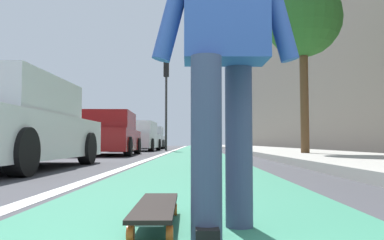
{
  "coord_description": "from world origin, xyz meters",
  "views": [
    {
      "loc": [
        -0.55,
        -0.03,
        0.43
      ],
      "look_at": [
        13.5,
        0.14,
        1.25
      ],
      "focal_mm": 36.07,
      "sensor_mm": 36.0,
      "label": 1
    }
  ],
  "objects_px": {
    "parked_car_near": "(9,125)",
    "parked_car_end": "(151,138)",
    "parked_car_far": "(137,137)",
    "street_tree_mid": "(303,20)",
    "skateboard": "(156,208)",
    "skater_person": "(225,38)",
    "parked_car_mid": "(107,135)",
    "traffic_light": "(166,90)"
  },
  "relations": [
    {
      "from": "parked_car_mid",
      "to": "parked_car_near",
      "type": "bearing_deg",
      "value": -179.83
    },
    {
      "from": "skater_person",
      "to": "traffic_light",
      "type": "relative_size",
      "value": 0.35
    },
    {
      "from": "parked_car_far",
      "to": "parked_car_end",
      "type": "height_order",
      "value": "parked_car_far"
    },
    {
      "from": "traffic_light",
      "to": "street_tree_mid",
      "type": "height_order",
      "value": "street_tree_mid"
    },
    {
      "from": "traffic_light",
      "to": "street_tree_mid",
      "type": "bearing_deg",
      "value": -154.94
    },
    {
      "from": "parked_car_far",
      "to": "street_tree_mid",
      "type": "xyz_separation_m",
      "value": [
        -8.86,
        -5.98,
        3.14
      ]
    },
    {
      "from": "parked_car_end",
      "to": "street_tree_mid",
      "type": "xyz_separation_m",
      "value": [
        -15.65,
        -6.08,
        3.14
      ]
    },
    {
      "from": "skateboard",
      "to": "skater_person",
      "type": "bearing_deg",
      "value": -113.36
    },
    {
      "from": "skateboard",
      "to": "parked_car_mid",
      "type": "xyz_separation_m",
      "value": [
        11.09,
        2.83,
        0.6
      ]
    },
    {
      "from": "skater_person",
      "to": "parked_car_far",
      "type": "relative_size",
      "value": 0.37
    },
    {
      "from": "skateboard",
      "to": "parked_car_near",
      "type": "relative_size",
      "value": 0.19
    },
    {
      "from": "parked_car_near",
      "to": "parked_car_mid",
      "type": "relative_size",
      "value": 1.06
    },
    {
      "from": "skater_person",
      "to": "parked_car_near",
      "type": "bearing_deg",
      "value": 36.29
    },
    {
      "from": "parked_car_mid",
      "to": "skater_person",
      "type": "bearing_deg",
      "value": -164.22
    },
    {
      "from": "parked_car_far",
      "to": "parked_car_near",
      "type": "bearing_deg",
      "value": 179.94
    },
    {
      "from": "parked_car_near",
      "to": "parked_car_end",
      "type": "bearing_deg",
      "value": 0.27
    },
    {
      "from": "parked_car_near",
      "to": "street_tree_mid",
      "type": "xyz_separation_m",
      "value": [
        4.45,
        -5.99,
        3.13
      ]
    },
    {
      "from": "parked_car_near",
      "to": "street_tree_mid",
      "type": "relative_size",
      "value": 0.92
    },
    {
      "from": "parked_car_mid",
      "to": "parked_car_end",
      "type": "distance_m",
      "value": 13.16
    },
    {
      "from": "parked_car_mid",
      "to": "parked_car_far",
      "type": "distance_m",
      "value": 6.37
    },
    {
      "from": "parked_car_end",
      "to": "traffic_light",
      "type": "height_order",
      "value": "traffic_light"
    },
    {
      "from": "parked_car_mid",
      "to": "traffic_light",
      "type": "height_order",
      "value": "traffic_light"
    },
    {
      "from": "parked_car_far",
      "to": "traffic_light",
      "type": "bearing_deg",
      "value": -54.98
    },
    {
      "from": "parked_car_near",
      "to": "traffic_light",
      "type": "bearing_deg",
      "value": -5.58
    },
    {
      "from": "skateboard",
      "to": "parked_car_near",
      "type": "distance_m",
      "value": 5.05
    },
    {
      "from": "parked_car_end",
      "to": "skateboard",
      "type": "bearing_deg",
      "value": -173.17
    },
    {
      "from": "parked_car_far",
      "to": "traffic_light",
      "type": "distance_m",
      "value": 3.05
    },
    {
      "from": "traffic_light",
      "to": "skater_person",
      "type": "bearing_deg",
      "value": -174.59
    },
    {
      "from": "skateboard",
      "to": "skater_person",
      "type": "relative_size",
      "value": 0.51
    },
    {
      "from": "parked_car_near",
      "to": "parked_car_end",
      "type": "distance_m",
      "value": 20.1
    },
    {
      "from": "parked_car_far",
      "to": "parked_car_end",
      "type": "xyz_separation_m",
      "value": [
        6.79,
        0.11,
        -0.0
      ]
    },
    {
      "from": "parked_car_near",
      "to": "street_tree_mid",
      "type": "height_order",
      "value": "street_tree_mid"
    },
    {
      "from": "parked_car_far",
      "to": "traffic_light",
      "type": "xyz_separation_m",
      "value": [
        0.97,
        -1.38,
        2.54
      ]
    },
    {
      "from": "parked_car_mid",
      "to": "parked_car_far",
      "type": "height_order",
      "value": "parked_car_far"
    },
    {
      "from": "parked_car_far",
      "to": "skateboard",
      "type": "bearing_deg",
      "value": -170.9
    },
    {
      "from": "traffic_light",
      "to": "street_tree_mid",
      "type": "relative_size",
      "value": 0.96
    },
    {
      "from": "skater_person",
      "to": "parked_car_far",
      "type": "bearing_deg",
      "value": 10.12
    },
    {
      "from": "skateboard",
      "to": "parked_car_far",
      "type": "xyz_separation_m",
      "value": [
        17.46,
        2.8,
        0.61
      ]
    },
    {
      "from": "traffic_light",
      "to": "parked_car_mid",
      "type": "bearing_deg",
      "value": 169.08
    },
    {
      "from": "parked_car_mid",
      "to": "street_tree_mid",
      "type": "xyz_separation_m",
      "value": [
        -2.49,
        -6.01,
        3.14
      ]
    },
    {
      "from": "skateboard",
      "to": "parked_car_near",
      "type": "xyz_separation_m",
      "value": [
        4.15,
        2.81,
        0.61
      ]
    },
    {
      "from": "skater_person",
      "to": "parked_car_mid",
      "type": "bearing_deg",
      "value": 15.78
    }
  ]
}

